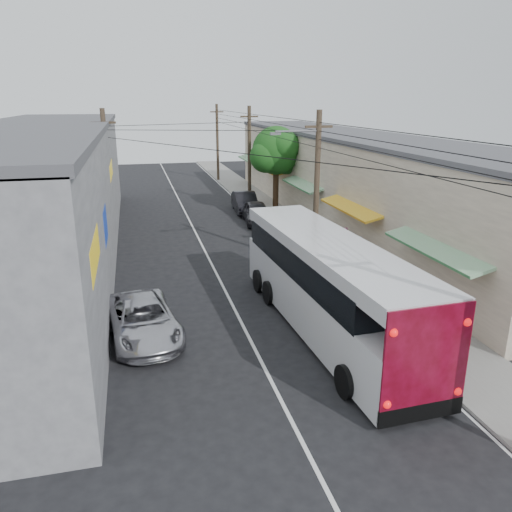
% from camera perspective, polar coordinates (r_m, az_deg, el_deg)
% --- Properties ---
extents(ground, '(120.00, 120.00, 0.00)m').
position_cam_1_polar(ground, '(14.08, 4.85, -19.65)').
color(ground, black).
rests_on(ground, ground).
extents(sidewalk, '(3.00, 80.00, 0.12)m').
position_cam_1_polar(sidewalk, '(33.34, 4.57, 2.81)').
color(sidewalk, slate).
rests_on(sidewalk, ground).
extents(building_right, '(7.09, 40.00, 6.25)m').
position_cam_1_polar(building_right, '(36.16, 10.54, 8.74)').
color(building_right, beige).
rests_on(building_right, ground).
extents(building_left, '(7.20, 36.00, 7.25)m').
position_cam_1_polar(building_left, '(29.37, -23.07, 6.64)').
color(building_left, gray).
rests_on(building_left, ground).
extents(utility_poles, '(11.80, 45.28, 8.00)m').
position_cam_1_polar(utility_poles, '(31.96, -1.27, 9.67)').
color(utility_poles, '#473828').
rests_on(utility_poles, ground).
extents(street_tree, '(4.40, 4.00, 6.60)m').
position_cam_1_polar(street_tree, '(38.30, 2.41, 11.78)').
color(street_tree, '#3F2B19').
rests_on(street_tree, ground).
extents(coach_bus, '(3.33, 12.58, 3.59)m').
position_cam_1_polar(coach_bus, '(18.93, 8.03, -3.16)').
color(coach_bus, silver).
rests_on(coach_bus, ground).
extents(jeepney, '(3.04, 5.40, 1.42)m').
position_cam_1_polar(jeepney, '(19.01, -12.82, -7.10)').
color(jeepney, '#BCBBC3').
rests_on(jeepney, ground).
extents(parked_suv, '(2.59, 5.51, 1.55)m').
position_cam_1_polar(parked_suv, '(28.25, 3.93, 1.63)').
color(parked_suv, '#A1A2AA').
rests_on(parked_suv, ground).
extents(parked_car_mid, '(2.23, 4.61, 1.52)m').
position_cam_1_polar(parked_car_mid, '(35.59, 0.10, 4.97)').
color(parked_car_mid, '#242428').
rests_on(parked_car_mid, ground).
extents(parked_car_far, '(1.92, 4.78, 1.54)m').
position_cam_1_polar(parked_car_far, '(39.26, -1.27, 6.18)').
color(parked_car_far, black).
rests_on(parked_car_far, ground).
extents(pedestrian_near, '(0.66, 0.52, 1.56)m').
position_cam_1_polar(pedestrian_near, '(28.36, 10.09, 1.72)').
color(pedestrian_near, '#C86A9A').
rests_on(pedestrian_near, sidewalk).
extents(pedestrian_far, '(0.73, 0.59, 1.44)m').
position_cam_1_polar(pedestrian_far, '(27.09, 11.59, 0.75)').
color(pedestrian_far, '#8491C0').
rests_on(pedestrian_far, sidewalk).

